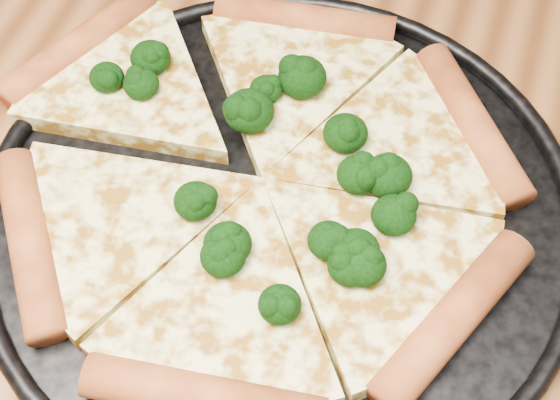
% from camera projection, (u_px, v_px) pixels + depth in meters
% --- Properties ---
extents(dining_table, '(1.20, 0.90, 0.75)m').
position_uv_depth(dining_table, '(164.00, 266.00, 0.65)').
color(dining_table, brown).
rests_on(dining_table, ground).
extents(pizza_pan, '(0.41, 0.41, 0.02)m').
position_uv_depth(pizza_pan, '(280.00, 207.00, 0.56)').
color(pizza_pan, black).
rests_on(pizza_pan, dining_table).
extents(pizza, '(0.40, 0.35, 0.03)m').
position_uv_depth(pizza, '(256.00, 176.00, 0.56)').
color(pizza, '#F9F498').
rests_on(pizza, pizza_pan).
extents(broccoli_florets, '(0.25, 0.21, 0.03)m').
position_uv_depth(broccoli_florets, '(285.00, 170.00, 0.55)').
color(broccoli_florets, black).
rests_on(broccoli_florets, pizza).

